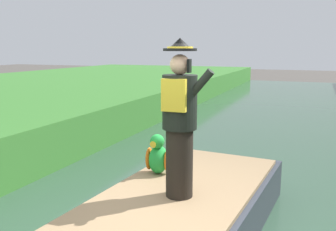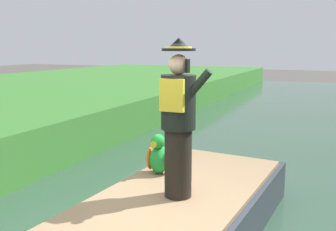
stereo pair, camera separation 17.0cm
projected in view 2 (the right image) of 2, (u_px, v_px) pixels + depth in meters
name	position (u px, v px, depth m)	size (l,w,h in m)	color
boat	(174.00, 218.00, 4.56)	(2.12, 4.33, 0.61)	#333842
person_pirate	(178.00, 120.00, 4.28)	(0.61, 0.42, 1.85)	black
parrot_plush	(159.00, 156.00, 5.21)	(0.36, 0.34, 0.57)	green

